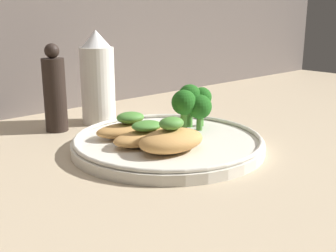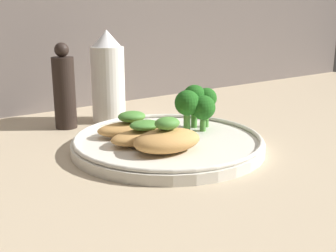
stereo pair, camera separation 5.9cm
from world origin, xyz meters
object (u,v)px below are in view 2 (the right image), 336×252
at_px(plate, 168,142).
at_px(sauce_bottle, 108,78).
at_px(pepper_grinder, 64,90).
at_px(broccoli_bunch, 197,103).

height_order(plate, sauce_bottle, sauce_bottle).
relative_size(sauce_bottle, pepper_grinder, 1.13).
bearing_deg(broccoli_bunch, plate, -165.23).
distance_m(sauce_bottle, pepper_grinder, 0.08).
bearing_deg(plate, broccoli_bunch, 14.77).
xyz_separation_m(plate, pepper_grinder, (-0.07, 0.19, 0.05)).
distance_m(broccoli_bunch, pepper_grinder, 0.22).
bearing_deg(plate, pepper_grinder, 110.12).
relative_size(plate, pepper_grinder, 1.92).
distance_m(plate, sauce_bottle, 0.21).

